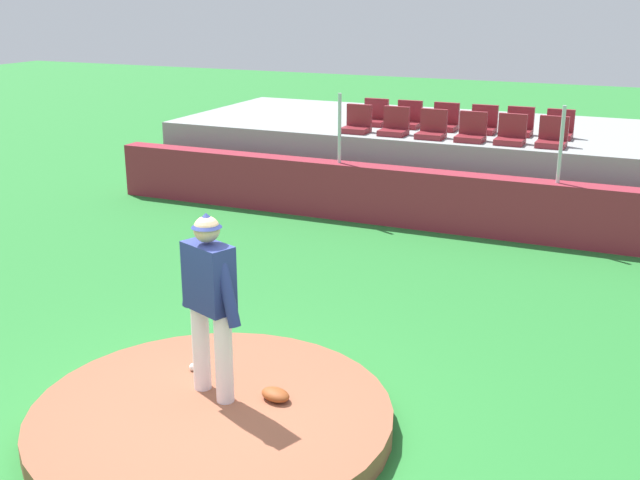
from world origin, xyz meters
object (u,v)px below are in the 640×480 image
fielding_glove (275,395)px  stadium_chair_4 (511,135)px  stadium_chair_3 (471,132)px  stadium_chair_6 (375,117)px  stadium_chair_10 (519,126)px  baseball (193,367)px  stadium_chair_1 (395,126)px  pitcher (210,292)px  stadium_chair_5 (552,137)px  stadium_chair_2 (432,129)px  stadium_chair_0 (357,124)px  stadium_chair_11 (559,129)px  stadium_chair_7 (408,119)px  stadium_chair_9 (483,124)px  stadium_chair_8 (445,122)px

fielding_glove → stadium_chair_4: (0.59, 7.74, 1.22)m
fielding_glove → stadium_chair_3: size_ratio=0.60×
fielding_glove → stadium_chair_6: size_ratio=0.60×
stadium_chair_10 → stadium_chair_6: bearing=0.3°
baseball → stadium_chair_1: size_ratio=0.15×
stadium_chair_3 → stadium_chair_4: same height
pitcher → stadium_chair_5: 8.12m
baseball → stadium_chair_10: 8.71m
fielding_glove → stadium_chair_10: (0.56, 8.67, 1.22)m
pitcher → stadium_chair_2: size_ratio=3.55×
stadium_chair_1 → stadium_chair_3: 1.42m
baseball → stadium_chair_0: size_ratio=0.15×
stadium_chair_2 → stadium_chair_6: same height
stadium_chair_0 → stadium_chair_11: 3.61m
baseball → stadium_chair_7: bearing=93.5°
stadium_chair_3 → stadium_chair_11: size_ratio=1.00×
stadium_chair_0 → stadium_chair_1: (0.72, 0.02, 0.00)m
stadium_chair_4 → stadium_chair_11: size_ratio=1.00×
stadium_chair_3 → stadium_chair_10: same height
stadium_chair_4 → stadium_chair_7: 2.32m
stadium_chair_9 → stadium_chair_1: bearing=31.2°
stadium_chair_2 → stadium_chair_10: size_ratio=1.00×
stadium_chair_1 → stadium_chair_11: same height
stadium_chair_1 → stadium_chair_6: (-0.71, 0.88, 0.00)m
baseball → stadium_chair_6: stadium_chair_6 is taller
stadium_chair_2 → stadium_chair_0: bearing=-0.6°
fielding_glove → stadium_chair_1: 8.01m
stadium_chair_11 → fielding_glove: bearing=81.7°
pitcher → stadium_chair_6: bearing=122.2°
fielding_glove → stadium_chair_5: (1.28, 7.77, 1.22)m
stadium_chair_4 → stadium_chair_5: bearing=-177.9°
stadium_chair_1 → stadium_chair_11: (2.78, 0.86, 0.00)m
fielding_glove → stadium_chair_2: 7.87m
stadium_chair_1 → stadium_chair_3: same height
pitcher → stadium_chair_0: (-1.65, 7.89, 0.25)m
stadium_chair_0 → stadium_chair_9: (2.15, 0.88, 0.00)m
stadium_chair_2 → stadium_chair_3: same height
stadium_chair_6 → stadium_chair_10: bearing=-179.7°
stadium_chair_0 → stadium_chair_6: bearing=-90.7°
stadium_chair_4 → stadium_chair_9: size_ratio=1.00×
pitcher → stadium_chair_8: bearing=113.2°
stadium_chair_11 → stadium_chair_0: bearing=14.2°
pitcher → stadium_chair_8: (-0.24, 8.79, 0.25)m
stadium_chair_2 → stadium_chair_4: (1.39, 0.01, 0.00)m
stadium_chair_0 → stadium_chair_2: same height
pitcher → fielding_glove: (0.58, 0.13, -0.98)m
stadium_chair_2 → stadium_chair_8: (-0.02, 0.92, 0.00)m
baseball → stadium_chair_3: size_ratio=0.15×
stadium_chair_7 → pitcher: bearing=96.2°
fielding_glove → stadium_chair_11: stadium_chair_11 is taller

